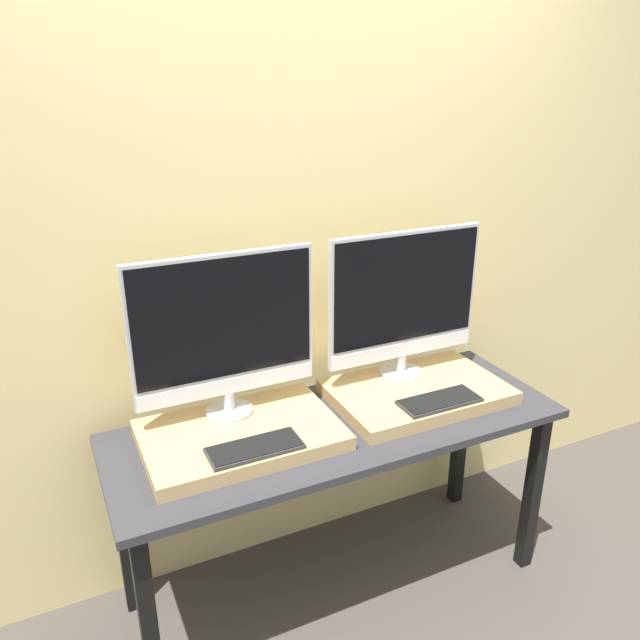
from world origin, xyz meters
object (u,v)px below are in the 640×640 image
Objects in this scene: monitor_left at (224,330)px; keyboard_left at (255,448)px; keyboard_right at (439,401)px; monitor_right at (404,299)px.

monitor_left is 0.40m from keyboard_left.
keyboard_right is at bearing 0.00° from keyboard_left.
monitor_right is (0.70, 0.00, 0.00)m from monitor_left.
monitor_right is 2.10× the size of keyboard_right.
keyboard_right is (0.70, -0.26, -0.30)m from monitor_left.
keyboard_left and keyboard_right have the same top height.
monitor_left is at bearing 180.00° from monitor_right.
keyboard_left is 1.00× the size of keyboard_right.
monitor_left is 2.10× the size of keyboard_right.
monitor_left is 0.70m from monitor_right.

